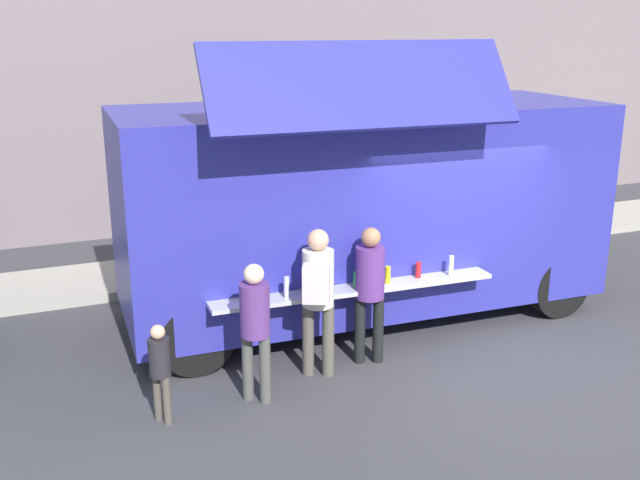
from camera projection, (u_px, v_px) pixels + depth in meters
name	position (u px, v px, depth m)	size (l,w,h in m)	color
ground_plane	(495.00, 367.00, 8.90)	(60.00, 60.00, 0.00)	#38383D
curb_strip	(56.00, 287.00, 11.36)	(28.00, 1.60, 0.15)	#9E998E
food_truck_main	(363.00, 204.00, 10.06)	(6.64, 3.20, 3.83)	#2C2E97
trash_bin	(505.00, 217.00, 13.97)	(0.60, 0.60, 0.90)	#305F39
customer_front_ordering	(370.00, 283.00, 8.75)	(0.35, 0.35, 1.72)	black
customer_mid_with_backpack	(318.00, 289.00, 8.36)	(0.48, 0.59, 1.79)	#4E4A42
customer_rear_waiting	(255.00, 321.00, 7.84)	(0.32, 0.32, 1.59)	#484845
child_near_queue	(160.00, 365.00, 7.49)	(0.22, 0.22, 1.09)	#4C453E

